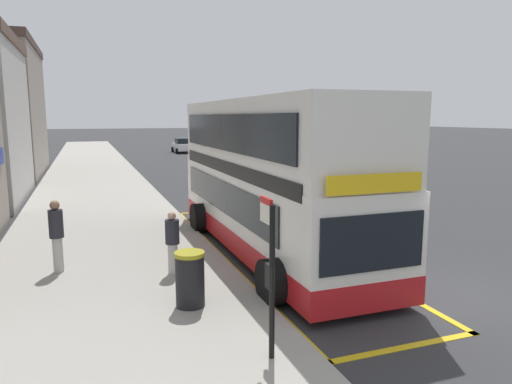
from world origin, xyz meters
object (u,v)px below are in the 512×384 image
object	(u,v)px
pedestrian_further_back	(57,233)
litter_bin	(190,279)
bus_stop_sign	(270,264)
parked_car_white_ahead	(183,145)
pedestrian_waiting_near_sign	(172,240)
parked_car_navy_far	(274,163)
double_decker_bus	(269,182)

from	to	relation	value
pedestrian_further_back	litter_bin	xyz separation A→B (m)	(2.61, -3.20, -0.41)
bus_stop_sign	parked_car_white_ahead	xyz separation A→B (m)	(7.65, 45.25, -0.85)
pedestrian_waiting_near_sign	pedestrian_further_back	size ratio (longest dim) A/B	0.86
bus_stop_sign	pedestrian_waiting_near_sign	distance (m)	4.63
parked_car_navy_far	litter_bin	xyz separation A→B (m)	(-10.36, -20.87, -0.09)
pedestrian_waiting_near_sign	double_decker_bus	bearing A→B (deg)	25.48
litter_bin	parked_car_white_ahead	bearing A→B (deg)	78.89
bus_stop_sign	parked_car_navy_far	distance (m)	25.19
pedestrian_further_back	bus_stop_sign	bearing A→B (deg)	-58.93
double_decker_bus	bus_stop_sign	world-z (taller)	double_decker_bus
double_decker_bus	pedestrian_further_back	size ratio (longest dim) A/B	5.93
bus_stop_sign	pedestrian_further_back	distance (m)	6.57
pedestrian_waiting_near_sign	litter_bin	distance (m)	2.13
double_decker_bus	litter_bin	xyz separation A→B (m)	(-3.11, -3.59, -1.36)
parked_car_navy_far	litter_bin	size ratio (longest dim) A/B	3.73
parked_car_white_ahead	bus_stop_sign	bearing A→B (deg)	-101.17
pedestrian_waiting_near_sign	bus_stop_sign	bearing A→B (deg)	-80.67
pedestrian_further_back	pedestrian_waiting_near_sign	bearing A→B (deg)	-22.44
double_decker_bus	parked_car_white_ahead	xyz separation A→B (m)	(5.30, 39.26, -1.26)
bus_stop_sign	double_decker_bus	bearing A→B (deg)	68.63
double_decker_bus	pedestrian_waiting_near_sign	bearing A→B (deg)	-154.52
double_decker_bus	litter_bin	world-z (taller)	double_decker_bus
double_decker_bus	pedestrian_waiting_near_sign	world-z (taller)	double_decker_bus
bus_stop_sign	parked_car_navy_far	xyz separation A→B (m)	(9.59, 23.28, -0.85)
double_decker_bus	pedestrian_further_back	bearing A→B (deg)	-176.18
double_decker_bus	bus_stop_sign	distance (m)	6.45
double_decker_bus	parked_car_navy_far	bearing A→B (deg)	67.25
parked_car_white_ahead	pedestrian_waiting_near_sign	size ratio (longest dim) A/B	2.73
double_decker_bus	pedestrian_waiting_near_sign	xyz separation A→B (m)	(-3.09, -1.47, -1.10)
double_decker_bus	bus_stop_sign	bearing A→B (deg)	-111.37
bus_stop_sign	pedestrian_waiting_near_sign	bearing A→B (deg)	99.33
litter_bin	bus_stop_sign	bearing A→B (deg)	-72.22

